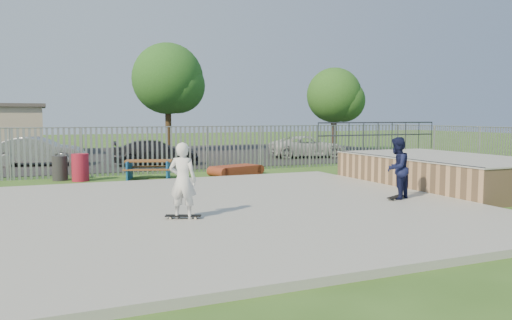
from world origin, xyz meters
name	(u,v)px	position (x,y,z in m)	size (l,w,h in m)	color
ground	(178,215)	(0.00, 0.00, 0.00)	(120.00, 120.00, 0.00)	#33571E
concrete_slab	(178,212)	(0.00, 0.00, 0.07)	(15.00, 12.00, 0.15)	#A3A39D
quarter_pipe	(443,171)	(9.50, 1.04, 0.56)	(5.50, 7.05, 2.19)	tan
fence	(173,159)	(1.00, 4.59, 1.00)	(26.04, 16.02, 2.00)	gray
picnic_table	(149,169)	(0.71, 7.32, 0.38)	(2.13, 1.93, 0.75)	brown
funbox	(236,170)	(4.34, 7.34, 0.19)	(2.16, 1.56, 0.39)	maroon
trash_bin_red	(80,167)	(-1.77, 7.76, 0.52)	(0.62, 0.62, 1.04)	maroon
trash_bin_grey	(60,168)	(-2.47, 8.29, 0.47)	(0.56, 0.56, 0.94)	#28282A
parking_lot	(99,157)	(0.00, 19.00, 0.01)	(40.00, 18.00, 0.02)	black
car_silver	(38,151)	(-3.26, 14.72, 0.73)	(1.50, 4.30, 1.42)	#AFB0B4
car_dark	(156,153)	(2.13, 12.63, 0.64)	(1.73, 4.26, 1.24)	black
car_white	(308,147)	(11.36, 13.80, 0.65)	(2.09, 4.53, 1.26)	silver
tree_mid	(168,79)	(4.80, 21.32, 4.94)	(4.75, 4.75, 7.33)	#42301A
tree_right	(334,95)	(15.30, 17.28, 3.86)	(3.72, 3.72, 5.74)	#3A2017
skateboard_a	(396,198)	(5.93, -0.95, 0.19)	(0.80, 0.55, 0.08)	black
skateboard_b	(183,217)	(-0.20, -1.23, 0.19)	(0.81, 0.50, 0.08)	black
skater_navy	(397,168)	(5.93, -0.95, 1.01)	(0.83, 0.65, 1.71)	#12163A
skater_white	(183,181)	(-0.20, -1.23, 1.01)	(0.63, 0.41, 1.71)	white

